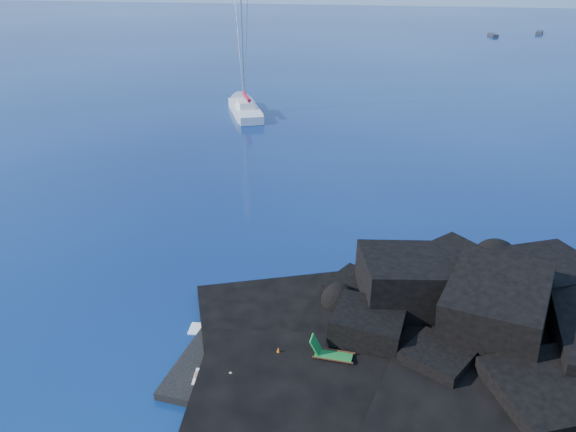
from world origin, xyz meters
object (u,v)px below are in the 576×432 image
distant_boat_a (493,36)px  sunbather (219,374)px  deck_chair (334,351)px  marker_cone (278,352)px  distant_boat_b (539,34)px  sailboat (245,114)px

distant_boat_a → sunbather: bearing=-113.0°
deck_chair → sunbather: bearing=-154.5°
marker_cone → distant_boat_b: 128.09m
marker_cone → distant_boat_a: (24.92, 116.38, -0.61)m
marker_cone → distant_boat_b: size_ratio=0.12×
deck_chair → sunbather: (-4.47, -1.81, -0.43)m
marker_cone → distant_boat_b: (35.99, 122.93, -0.61)m
sailboat → distant_boat_a: (36.94, 75.54, 0.00)m
sailboat → deck_chair: bearing=-93.7°
deck_chair → sunbather: deck_chair is taller
sailboat → deck_chair: size_ratio=7.55×
sailboat → distant_boat_b: bearing=36.6°
distant_boat_a → distant_boat_b: size_ratio=0.92×
deck_chair → sunbather: 4.84m
sailboat → distant_boat_b: 95.10m
sailboat → sunbather: size_ratio=7.03×
sunbather → distant_boat_b: (38.11, 124.64, -0.53)m
sailboat → sunbather: (9.90, -42.55, 0.53)m
distant_boat_b → sunbather: bearing=-91.1°
sailboat → sunbather: sailboat is taller
deck_chair → marker_cone: 2.38m
sunbather → marker_cone: 2.72m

